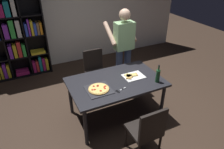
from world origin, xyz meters
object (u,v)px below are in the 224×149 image
bookshelf (13,38)px  dining_table (116,85)px  wine_bottle (158,76)px  pepperoni_pizza_on_tray (99,89)px  person_serving_pizza (123,46)px  chair_near_camera (147,130)px  chair_far_side (95,68)px  kitchen_scissors (119,90)px

bookshelf → dining_table: bearing=-58.7°
wine_bottle → pepperoni_pizza_on_tray: bearing=168.5°
person_serving_pizza → chair_near_camera: bearing=-107.6°
pepperoni_pizza_on_tray → wine_bottle: size_ratio=1.24×
chair_far_side → person_serving_pizza: person_serving_pizza is taller
pepperoni_pizza_on_tray → dining_table: bearing=18.0°
chair_far_side → pepperoni_pizza_on_tray: chair_far_side is taller
chair_near_camera → pepperoni_pizza_on_tray: chair_near_camera is taller
bookshelf → pepperoni_pizza_on_tray: bookshelf is taller
chair_far_side → pepperoni_pizza_on_tray: 1.19m
dining_table → bookshelf: bookshelf is taller
wine_bottle → kitchen_scissors: bearing=177.1°
bookshelf → wine_bottle: 3.40m
chair_near_camera → person_serving_pizza: (0.55, 1.75, 0.49)m
bookshelf → chair_near_camera: bearing=-66.7°
wine_bottle → kitchen_scissors: size_ratio=1.59×
dining_table → chair_near_camera: 1.00m
bookshelf → wine_bottle: bearing=-52.5°
dining_table → chair_far_side: 1.00m
chair_far_side → person_serving_pizza: size_ratio=0.51×
wine_bottle → person_serving_pizza: bearing=93.7°
dining_table → wine_bottle: size_ratio=5.03×
dining_table → wine_bottle: (0.62, -0.32, 0.19)m
pepperoni_pizza_on_tray → kitchen_scissors: (0.29, -0.16, -0.01)m
chair_near_camera → wine_bottle: wine_bottle is taller
chair_near_camera → wine_bottle: size_ratio=2.85×
pepperoni_pizza_on_tray → kitchen_scissors: pepperoni_pizza_on_tray is taller
chair_near_camera → kitchen_scissors: bearing=96.2°
dining_table → kitchen_scissors: size_ratio=8.00×
dining_table → wine_bottle: bearing=-27.0°
chair_near_camera → person_serving_pizza: bearing=72.4°
wine_bottle → chair_near_camera: bearing=-133.1°
chair_far_side → person_serving_pizza: bearing=-21.7°
dining_table → pepperoni_pizza_on_tray: 0.39m
kitchen_scissors → bookshelf: bearing=117.3°
pepperoni_pizza_on_tray → kitchen_scissors: 0.33m
bookshelf → wine_bottle: size_ratio=6.17×
chair_far_side → bookshelf: 2.05m
chair_far_side → pepperoni_pizza_on_tray: bearing=-108.2°
dining_table → kitchen_scissors: (-0.08, -0.28, 0.08)m
person_serving_pizza → kitchen_scissors: person_serving_pizza is taller
kitchen_scissors → chair_far_side: bearing=86.5°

